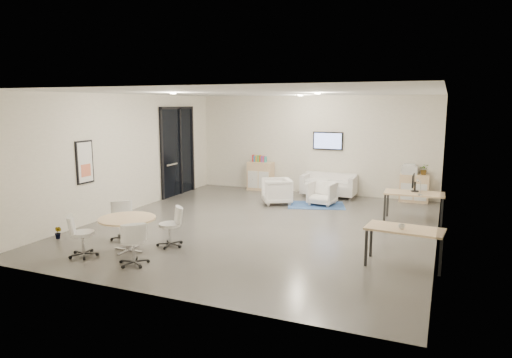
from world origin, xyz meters
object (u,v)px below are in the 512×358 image
Objects in this scene: sideboard_left at (261,176)px; desk_rear at (414,196)px; armchair_left at (277,190)px; desk_front at (405,232)px; loveseat at (329,186)px; round_table at (127,222)px; sideboard_right at (414,188)px; armchair_right at (322,192)px.

desk_rear is (5.17, -2.46, 0.19)m from sideboard_left.
desk_front is at bearing 14.59° from armchair_left.
loveseat is 1.49× the size of round_table.
sideboard_left is at bearing -179.78° from sideboard_right.
loveseat is 1.29m from armchair_right.
desk_front is at bearing 13.76° from round_table.
sideboard_right is at bearing 92.40° from desk_rear.
desk_rear is (2.61, -1.00, 0.30)m from armchair_right.
desk_rear reaches higher than desk_front.
round_table is at bearing -160.89° from desk_front.
loveseat is at bearing 114.57° from armchair_left.
loveseat is at bearing -175.65° from sideboard_right.
desk_rear reaches higher than loveseat.
armchair_left is at bearing 76.86° from round_table.
sideboard_left reaches higher than sideboard_right.
armchair_right is (2.55, -1.46, -0.11)m from sideboard_left.
armchair_left reaches higher than loveseat.
round_table is at bearing -138.85° from desk_rear.
desk_rear is (3.90, -0.63, 0.25)m from armchair_left.
armchair_left reaches higher than armchair_right.
sideboard_left is 1.30× the size of armchair_right.
desk_rear is (0.15, -2.48, 0.25)m from sideboard_right.
loveseat reaches higher than round_table.
armchair_right is 0.53× the size of desk_front.
desk_rear is at bearing 96.46° from desk_front.
desk_front is (2.68, -4.41, 0.26)m from armchair_right.
desk_front is 5.36m from round_table.
armchair_left is 0.59× the size of desk_front.
armchair_right reaches higher than loveseat.
armchair_left is at bearing -55.35° from sideboard_left.
desk_front is at bearing -63.10° from loveseat.
sideboard_left is at bearing 176.64° from loveseat.
round_table is at bearing -107.53° from armchair_right.
desk_rear is at bearing -14.48° from armchair_right.
desk_rear reaches higher than round_table.
armchair_right and desk_rear have the same top height.
armchair_right is 2.81m from desk_rear.
armchair_left reaches higher than desk_front.
round_table is (-4.99, -7.16, 0.18)m from sideboard_right.
armchair_left is at bearing -157.45° from armchair_right.
armchair_left reaches higher than round_table.
sideboard_left is at bearing -175.29° from armchair_left.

